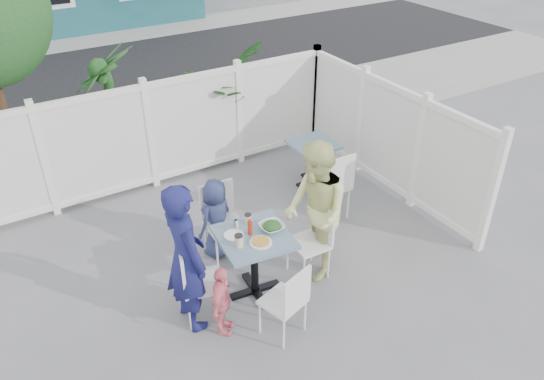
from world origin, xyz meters
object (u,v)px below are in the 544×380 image
chair_left (193,277)px  chair_near (289,298)px  chair_back (221,215)px  toddler (222,301)px  spare_table (313,152)px  chair_right (315,235)px  boy (216,218)px  woman (315,212)px  main_table (254,249)px  man (186,257)px

chair_left → chair_near: bearing=58.3°
chair_back → toddler: 1.33m
spare_table → chair_right: (-1.16, -1.69, 0.01)m
chair_left → spare_table: bearing=136.8°
spare_table → toddler: 3.19m
boy → toddler: size_ratio=1.25×
spare_table → woman: bearing=-124.7°
spare_table → chair_back: chair_back is taller
chair_right → chair_near: bearing=132.3°
chair_right → chair_back: 1.16m
chair_near → boy: 1.60m
main_table → boy: bearing=92.2°
chair_right → toddler: chair_right is taller
main_table → chair_right: chair_right is taller
spare_table → man: man is taller
man → spare_table: bearing=-62.1°
spare_table → woman: woman is taller
boy → chair_back: bearing=139.4°
main_table → chair_left: (-0.72, -0.00, -0.07)m
chair_near → boy: bearing=72.7°
man → chair_right: bearing=-94.9°
main_table → chair_left: size_ratio=0.89×
chair_back → spare_table: bearing=-154.4°
chair_left → man: size_ratio=0.56×
main_table → chair_left: chair_left is taller
main_table → chair_right: (0.76, -0.05, -0.08)m
man → toddler: man is taller
chair_left → chair_right: (1.49, -0.05, -0.01)m
boy → man: bearing=26.9°
chair_right → boy: bearing=42.8°
man → chair_near: bearing=-137.3°
main_table → chair_back: 0.84m
boy → toddler: 1.32m
chair_near → boy: boy is taller
main_table → spare_table: size_ratio=1.23×
woman → boy: bearing=-120.7°
man → toddler: 0.58m
main_table → spare_table: 2.53m
main_table → woman: bearing=-2.5°
boy → toddler: (-0.54, -1.20, -0.10)m
spare_table → toddler: bearing=-141.7°
main_table → woman: size_ratio=0.49×
main_table → spare_table: bearing=40.3°
main_table → spare_table: main_table is taller
main_table → toddler: toddler is taller
chair_right → toddler: (-1.34, -0.29, -0.12)m
man → toddler: bearing=-150.8°
chair_near → woman: woman is taller
man → boy: man is taller
chair_left → chair_near: chair_left is taller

